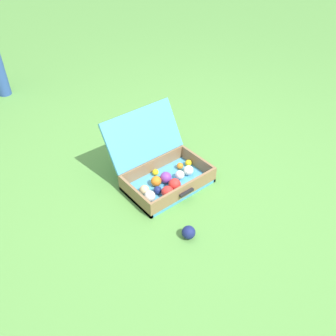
# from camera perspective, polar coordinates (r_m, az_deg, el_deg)

# --- Properties ---
(ground_plane) EXTENTS (16.00, 16.00, 0.00)m
(ground_plane) POSITION_cam_1_polar(r_m,az_deg,el_deg) (2.48, 2.18, -2.61)
(ground_plane) COLOR #569342
(open_suitcase) EXTENTS (0.56, 0.56, 0.43)m
(open_suitcase) POSITION_cam_1_polar(r_m,az_deg,el_deg) (2.44, -0.98, -0.40)
(open_suitcase) COLOR #4799C6
(open_suitcase) RESTS_ON ground
(stray_ball_on_grass) EXTENTS (0.08, 0.08, 0.08)m
(stray_ball_on_grass) POSITION_cam_1_polar(r_m,az_deg,el_deg) (2.13, 3.26, -10.09)
(stray_ball_on_grass) COLOR navy
(stray_ball_on_grass) RESTS_ON ground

